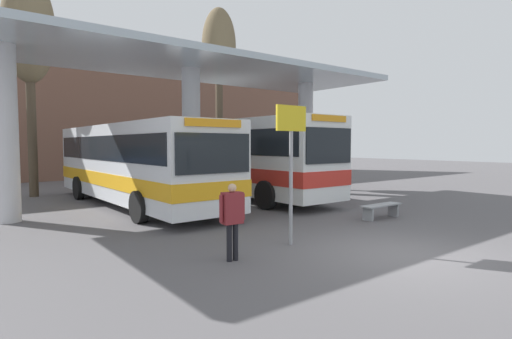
% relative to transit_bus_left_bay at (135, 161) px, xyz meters
% --- Properties ---
extents(ground_plane, '(100.00, 100.00, 0.00)m').
position_rel_transit_bus_left_bay_xyz_m(ground_plane, '(1.98, -10.49, -1.75)').
color(ground_plane, '#565456').
extents(townhouse_backdrop, '(40.00, 0.58, 10.33)m').
position_rel_transit_bus_left_bay_xyz_m(townhouse_backdrop, '(1.98, 13.52, 4.25)').
color(townhouse_backdrop, brown).
rests_on(townhouse_backdrop, ground_plane).
extents(station_canopy, '(17.74, 5.95, 5.67)m').
position_rel_transit_bus_left_bay_xyz_m(station_canopy, '(1.98, -0.96, 3.07)').
color(station_canopy, silver).
rests_on(station_canopy, ground_plane).
extents(transit_bus_left_bay, '(3.01, 11.70, 3.13)m').
position_rel_transit_bus_left_bay_xyz_m(transit_bus_left_bay, '(0.00, 0.00, 0.00)').
color(transit_bus_left_bay, silver).
rests_on(transit_bus_left_bay, ground_plane).
extents(transit_bus_center_bay, '(2.73, 10.33, 3.43)m').
position_rel_transit_bus_left_bay_xyz_m(transit_bus_center_bay, '(4.63, -0.77, 0.16)').
color(transit_bus_center_bay, white).
rests_on(transit_bus_center_bay, ground_plane).
extents(waiting_bench_near_pillar, '(1.67, 0.44, 0.46)m').
position_rel_transit_bus_left_bay_xyz_m(waiting_bench_near_pillar, '(5.28, -7.61, -1.41)').
color(waiting_bench_near_pillar, gray).
rests_on(waiting_bench_near_pillar, ground_plane).
extents(info_sign_platform, '(0.90, 0.09, 3.31)m').
position_rel_transit_bus_left_bay_xyz_m(info_sign_platform, '(0.67, -8.33, 0.59)').
color(info_sign_platform, gray).
rests_on(info_sign_platform, ground_plane).
extents(pedestrian_waiting, '(0.59, 0.26, 1.60)m').
position_rel_transit_bus_left_bay_xyz_m(pedestrian_waiting, '(-1.18, -8.59, -0.77)').
color(pedestrian_waiting, black).
rests_on(pedestrian_waiting, ground_plane).
extents(poplar_tree_behind_left, '(2.21, 2.21, 10.01)m').
position_rel_transit_bus_left_bay_xyz_m(poplar_tree_behind_left, '(-2.77, 5.33, 5.65)').
color(poplar_tree_behind_left, '#473A2B').
rests_on(poplar_tree_behind_left, ground_plane).
extents(poplar_tree_behind_right, '(1.98, 1.98, 10.35)m').
position_rel_transit_bus_left_bay_xyz_m(poplar_tree_behind_right, '(6.95, 4.84, 6.09)').
color(poplar_tree_behind_right, '#473A2B').
rests_on(poplar_tree_behind_right, ground_plane).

